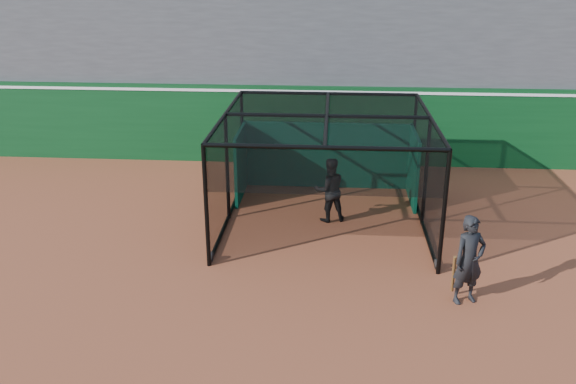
{
  "coord_description": "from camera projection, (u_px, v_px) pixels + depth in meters",
  "views": [
    {
      "loc": [
        0.98,
        -10.44,
        6.16
      ],
      "look_at": [
        0.06,
        2.0,
        1.4
      ],
      "focal_mm": 38.0,
      "sensor_mm": 36.0,
      "label": 1
    }
  ],
  "objects": [
    {
      "name": "on_deck_player",
      "position": [
        469.0,
        260.0,
        11.44
      ],
      "size": [
        0.76,
        0.64,
        1.77
      ],
      "color": "black",
      "rests_on": "ground"
    },
    {
      "name": "grandstand",
      "position": [
        308.0,
        10.0,
        21.83
      ],
      "size": [
        50.0,
        7.85,
        8.95
      ],
      "color": "#4C4C4F",
      "rests_on": "ground"
    },
    {
      "name": "ground",
      "position": [
        278.0,
        294.0,
        11.99
      ],
      "size": [
        120.0,
        120.0,
        0.0
      ],
      "primitive_type": "plane",
      "color": "brown",
      "rests_on": "ground"
    },
    {
      "name": "outfield_wall",
      "position": [
        301.0,
        123.0,
        19.45
      ],
      "size": [
        50.0,
        0.5,
        2.5
      ],
      "color": "#0B3D18",
      "rests_on": "ground"
    },
    {
      "name": "batter",
      "position": [
        329.0,
        190.0,
        15.13
      ],
      "size": [
        0.94,
        0.82,
        1.64
      ],
      "primitive_type": "imported",
      "rotation": [
        0.0,
        0.0,
        3.43
      ],
      "color": "black",
      "rests_on": "ground"
    },
    {
      "name": "batting_cage",
      "position": [
        326.0,
        170.0,
        14.92
      ],
      "size": [
        4.96,
        5.3,
        2.7
      ],
      "color": "black",
      "rests_on": "ground"
    }
  ]
}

